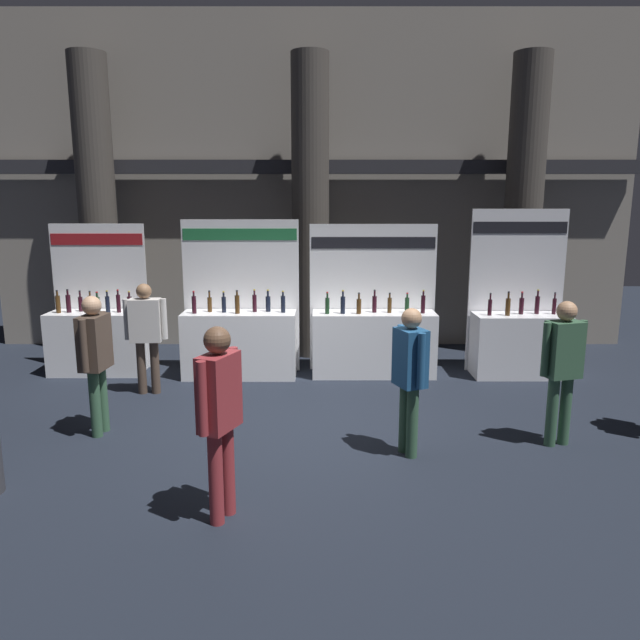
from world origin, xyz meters
name	(u,v)px	position (x,y,z in m)	size (l,w,h in m)	color
ground_plane	(308,429)	(0.00, 0.00, 0.00)	(24.00, 24.00, 0.00)	black
hall_colonnade	(313,190)	(0.00, 4.19, 2.87)	(11.70, 1.26, 5.95)	gray
exhibitor_booth_0	(99,335)	(-3.37, 2.42, 0.60)	(1.49, 0.66, 2.34)	white
exhibitor_booth_1	(242,337)	(-1.08, 2.23, 0.61)	(1.82, 0.66, 2.41)	white
exhibitor_booth_2	(375,337)	(1.00, 2.30, 0.60)	(1.99, 0.66, 2.34)	white
exhibitor_booth_3	(521,337)	(3.26, 2.25, 0.62)	(1.49, 0.66, 2.57)	white
visitor_0	(412,370)	(1.12, -0.73, 0.95)	(0.37, 0.47, 1.61)	#33563D
visitor_1	(565,361)	(2.83, -0.47, 0.97)	(0.52, 0.33, 1.64)	#33563D
visitor_2	(97,352)	(-2.42, -0.15, 0.99)	(0.29, 0.57, 1.64)	#33563D
visitor_5	(221,407)	(-0.68, -2.06, 1.01)	(0.35, 0.52, 1.70)	maroon
visitor_7	(148,329)	(-2.27, 1.35, 0.94)	(0.59, 0.26, 1.58)	#47382D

